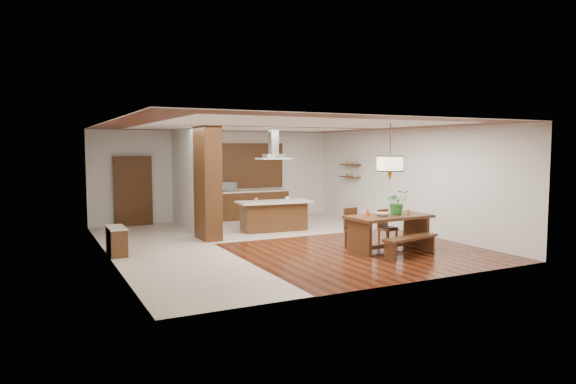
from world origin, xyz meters
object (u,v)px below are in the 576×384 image
dining_table (389,225)px  dining_bench (410,246)px  hallway_console (117,241)px  pendant_lantern (390,153)px  foliage_plant (397,202)px  kitchen_island (274,216)px  microwave (227,187)px  dining_chair_left (356,228)px  range_hood (274,144)px  fruit_bowl (382,214)px  dining_chair_right (388,227)px  island_cup (287,199)px

dining_table → dining_bench: size_ratio=1.32×
hallway_console → pendant_lantern: (5.67, -2.24, 1.93)m
foliage_plant → kitchen_island: bearing=111.7°
kitchen_island → hallway_console: bearing=-157.6°
foliage_plant → microwave: size_ratio=1.06×
dining_chair_left → microwave: 5.80m
pendant_lantern → range_hood: (-1.20, 3.66, 0.22)m
fruit_bowl → microwave: size_ratio=0.57×
dining_chair_right → island_cup: bearing=101.4°
dining_table → island_cup: size_ratio=14.83×
range_hood → hallway_console: bearing=-162.4°
microwave → foliage_plant: bearing=-85.5°
dining_chair_left → foliage_plant: foliage_plant is taller
dining_bench → pendant_lantern: 2.15m
dining_chair_left → kitchen_island: bearing=92.5°
dining_bench → foliage_plant: foliage_plant is taller
pendant_lantern → foliage_plant: size_ratio=2.29×
dining_bench → dining_chair_left: (-0.56, 1.27, 0.25)m
foliage_plant → fruit_bowl: (-0.48, -0.07, -0.25)m
hallway_console → dining_table: dining_table is taller
pendant_lantern → dining_table: bearing=0.0°
microwave → pendant_lantern: bearing=-87.7°
dining_table → dining_bench: dining_table is taller
hallway_console → dining_chair_right: size_ratio=1.04×
kitchen_island → dining_bench: bearing=-69.3°
dining_table → dining_chair_left: dining_chair_left is taller
hallway_console → foliage_plant: foliage_plant is taller
dining_chair_left → dining_table: bearing=-57.4°
hallway_console → range_hood: 5.16m
dining_chair_left → foliage_plant: 1.13m
fruit_bowl → range_hood: 4.15m
microwave → island_cup: bearing=-84.6°
dining_bench → dining_chair_left: bearing=113.8°
fruit_bowl → island_cup: 3.67m
dining_chair_right → foliage_plant: bearing=-120.7°
hallway_console → fruit_bowl: (5.45, -2.28, 0.54)m
dining_chair_right → pendant_lantern: size_ratio=0.64×
dining_chair_right → microwave: (-2.12, 5.60, 0.68)m
fruit_bowl → microwave: (-1.43, 6.26, 0.25)m
island_cup → dining_bench: bearing=-78.9°
dining_chair_left → kitchen_island: size_ratio=0.44×
foliage_plant → kitchen_island: 3.97m
dining_bench → dining_chair_left: 1.41m
kitchen_island → foliage_plant: bearing=-63.5°
kitchen_island → island_cup: island_cup is taller
dining_chair_right → dining_bench: bearing=-119.0°
hallway_console → kitchen_island: kitchen_island is taller
dining_bench → dining_chair_left: size_ratio=1.63×
foliage_plant → fruit_bowl: 0.54m
dining_chair_left → pendant_lantern: (0.52, -0.57, 1.78)m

